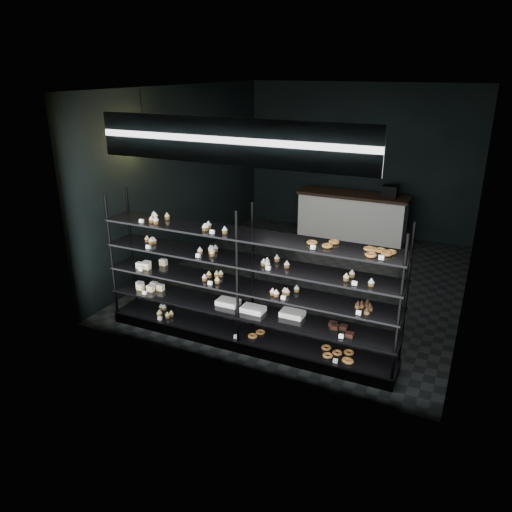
# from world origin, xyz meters

# --- Properties ---
(room) EXTENTS (5.01, 6.01, 3.20)m
(room) POSITION_xyz_m (0.00, 0.00, 1.60)
(room) COLOR black
(room) RESTS_ON ground
(display_shelf) EXTENTS (4.00, 0.50, 1.91)m
(display_shelf) POSITION_xyz_m (-0.08, -2.45, 0.63)
(display_shelf) COLOR black
(display_shelf) RESTS_ON room
(signage) EXTENTS (3.30, 0.05, 0.50)m
(signage) POSITION_xyz_m (0.00, -2.93, 2.75)
(signage) COLOR #0D1641
(signage) RESTS_ON room
(pendant_lamp) EXTENTS (0.30, 0.30, 0.88)m
(pendant_lamp) POSITION_xyz_m (-2.20, -1.51, 2.45)
(pendant_lamp) COLOR black
(pendant_lamp) RESTS_ON room
(service_counter) EXTENTS (2.33, 0.65, 1.23)m
(service_counter) POSITION_xyz_m (0.07, 2.50, 0.50)
(service_counter) COLOR silver
(service_counter) RESTS_ON room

